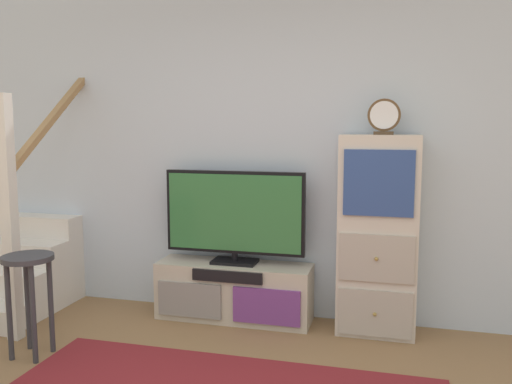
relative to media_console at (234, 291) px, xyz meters
The scene contains 7 objects.
back_wall 1.19m from the media_console, 41.70° to the left, with size 6.40×0.12×2.70m, color silver.
media_console is the anchor object (origin of this frame).
television 0.63m from the media_console, 90.00° to the left, with size 1.15×0.22×0.75m.
side_cabinet 1.24m from the media_console, ahead, with size 0.58×0.38×1.51m.
desk_clock 1.81m from the media_console, ahead, with size 0.24×0.08×0.26m.
staircase 1.94m from the media_console, behind, with size 1.00×1.36×2.20m.
bar_stool_far 1.55m from the media_console, 138.35° to the right, with size 0.34×0.34×0.71m.
Camera 1 is at (0.93, -1.82, 1.58)m, focal length 37.47 mm.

